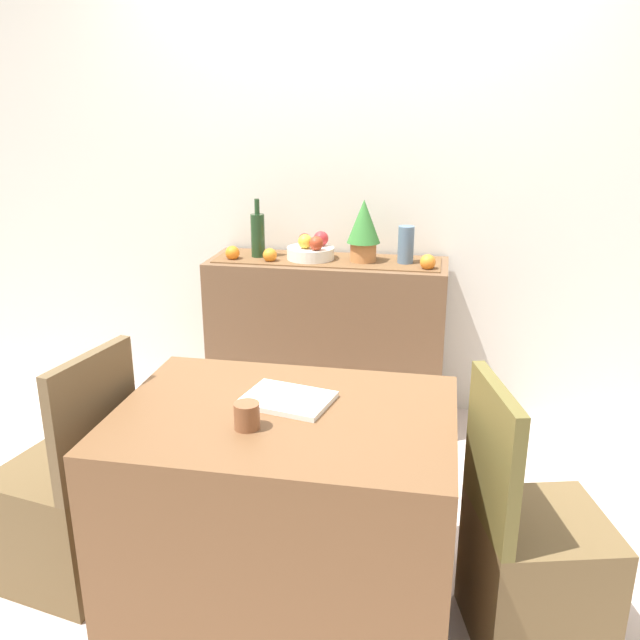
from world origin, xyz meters
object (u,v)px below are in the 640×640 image
fruit_bowl (311,253)px  chair_near_window (69,513)px  sideboard_console (327,341)px  wine_bottle (258,235)px  potted_plant (364,228)px  dining_table (286,512)px  chair_by_corner (532,568)px  coffee_cup (247,416)px  ceramic_vase (406,245)px  open_book (287,399)px

fruit_bowl → chair_near_window: fruit_bowl is taller
chair_near_window → sideboard_console: bearing=64.7°
wine_bottle → potted_plant: potted_plant is taller
potted_plant → chair_near_window: (-0.87, -1.45, -0.80)m
wine_bottle → dining_table: wine_bottle is taller
wine_bottle → potted_plant: bearing=-0.0°
fruit_bowl → chair_by_corner: 1.89m
coffee_cup → chair_by_corner: bearing=7.9°
chair_near_window → wine_bottle: bearing=77.6°
ceramic_vase → sideboard_console: bearing=180.0°
wine_bottle → potted_plant: (0.55, -0.00, 0.05)m
coffee_cup → sideboard_console: bearing=91.2°
coffee_cup → chair_by_corner: 1.03m
ceramic_vase → potted_plant: size_ratio=0.60×
ceramic_vase → chair_near_window: bearing=-126.8°
sideboard_console → wine_bottle: bearing=180.0°
wine_bottle → ceramic_vase: (0.77, -0.00, -0.02)m
wine_bottle → fruit_bowl: bearing=-0.0°
sideboard_console → fruit_bowl: fruit_bowl is taller
ceramic_vase → coffee_cup: (-0.37, -1.57, -0.20)m
sideboard_console → chair_by_corner: (0.92, -1.45, -0.18)m
ceramic_vase → chair_by_corner: size_ratio=0.21×
wine_bottle → ceramic_vase: 0.77m
dining_table → coffee_cup: coffee_cup is taller
fruit_bowl → dining_table: fruit_bowl is taller
coffee_cup → chair_near_window: chair_near_window is taller
dining_table → chair_by_corner: (0.80, -0.00, -0.10)m
wine_bottle → chair_near_window: bearing=-102.4°
wine_bottle → coffee_cup: bearing=-75.8°
chair_near_window → open_book: bearing=5.4°
potted_plant → dining_table: 1.61m
ceramic_vase → coffee_cup: ceramic_vase is taller
ceramic_vase → chair_by_corner: bearing=-70.2°
sideboard_console → chair_near_window: size_ratio=1.36×
sideboard_console → chair_near_window: bearing=-115.3°
coffee_cup → chair_by_corner: size_ratio=0.09×
ceramic_vase → wine_bottle: bearing=180.0°
potted_plant → sideboard_console: bearing=180.0°
dining_table → fruit_bowl: bearing=98.1°
fruit_bowl → dining_table: (0.21, -1.45, -0.55)m
sideboard_console → dining_table: size_ratio=1.14×
wine_bottle → chair_near_window: wine_bottle is taller
open_book → chair_by_corner: (0.81, -0.08, -0.48)m
dining_table → sideboard_console: bearing=94.6°
potted_plant → dining_table: potted_plant is taller
coffee_cup → chair_near_window: 0.89m
fruit_bowl → chair_by_corner: fruit_bowl is taller
potted_plant → ceramic_vase: bearing=0.0°
potted_plant → coffee_cup: 1.61m
open_book → dining_table: bearing=-72.0°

